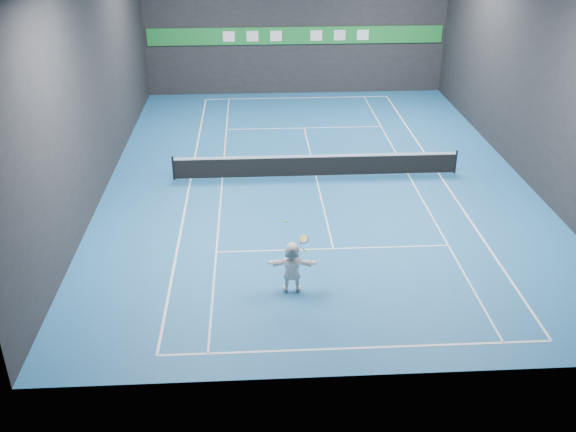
{
  "coord_description": "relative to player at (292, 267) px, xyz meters",
  "views": [
    {
      "loc": [
        -2.73,
        -25.84,
        11.31
      ],
      "look_at": [
        -1.62,
        -6.7,
        1.5
      ],
      "focal_mm": 40.0,
      "sensor_mm": 36.0,
      "label": 1
    }
  ],
  "objects": [
    {
      "name": "service_line_near",
      "position": [
        1.62,
        2.51,
        -0.84
      ],
      "size": [
        8.23,
        0.06,
        0.01
      ],
      "primitive_type": "cube",
      "color": "white",
      "rests_on": "ground"
    },
    {
      "name": "wall_front",
      "position": [
        1.62,
        -4.09,
        3.65
      ],
      "size": [
        18.0,
        0.1,
        9.0
      ],
      "primitive_type": "cube",
      "color": "black",
      "rests_on": "ground"
    },
    {
      "name": "sideline_singles_right",
      "position": [
        5.73,
        8.91,
        -0.84
      ],
      "size": [
        0.06,
        23.78,
        0.01
      ],
      "primitive_type": "cube",
      "color": "white",
      "rests_on": "ground"
    },
    {
      "name": "tennis_ball",
      "position": [
        -0.17,
        0.06,
        1.56
      ],
      "size": [
        0.07,
        0.07,
        0.07
      ],
      "primitive_type": "sphere",
      "color": "#C7DA24",
      "rests_on": "player"
    },
    {
      "name": "sideline_doubles_left",
      "position": [
        -3.87,
        8.91,
        -0.84
      ],
      "size": [
        0.08,
        23.78,
        0.01
      ],
      "primitive_type": "cube",
      "color": "white",
      "rests_on": "ground"
    },
    {
      "name": "tennis_net",
      "position": [
        1.62,
        8.91,
        -0.31
      ],
      "size": [
        12.5,
        0.1,
        1.07
      ],
      "color": "black",
      "rests_on": "ground"
    },
    {
      "name": "ground",
      "position": [
        1.62,
        8.91,
        -0.85
      ],
      "size": [
        26.0,
        26.0,
        0.0
      ],
      "primitive_type": "plane",
      "color": "#1B5A96",
      "rests_on": "ground"
    },
    {
      "name": "center_service_line",
      "position": [
        1.62,
        8.91,
        -0.84
      ],
      "size": [
        0.06,
        12.8,
        0.01
      ],
      "primitive_type": "cube",
      "color": "white",
      "rests_on": "ground"
    },
    {
      "name": "sponsor_banner",
      "position": [
        1.62,
        21.84,
        2.65
      ],
      "size": [
        17.64,
        0.11,
        1.0
      ],
      "color": "#1B7E30",
      "rests_on": "wall_back"
    },
    {
      "name": "baseline_far",
      "position": [
        1.62,
        20.8,
        -0.84
      ],
      "size": [
        10.98,
        0.08,
        0.01
      ],
      "primitive_type": "cube",
      "color": "white",
      "rests_on": "ground"
    },
    {
      "name": "tennis_racket",
      "position": [
        0.36,
        0.05,
        0.9
      ],
      "size": [
        0.42,
        0.38,
        0.63
      ],
      "color": "red",
      "rests_on": "player"
    },
    {
      "name": "player",
      "position": [
        0.0,
        0.0,
        0.0
      ],
      "size": [
        1.6,
        0.6,
        1.7
      ],
      "primitive_type": "imported",
      "rotation": [
        0.0,
        0.0,
        3.08
      ],
      "color": "white",
      "rests_on": "ground"
    },
    {
      "name": "wall_left",
      "position": [
        -7.38,
        8.91,
        3.65
      ],
      "size": [
        0.1,
        26.0,
        9.0
      ],
      "primitive_type": "cube",
      "color": "black",
      "rests_on": "ground"
    },
    {
      "name": "wall_right",
      "position": [
        10.62,
        8.91,
        3.65
      ],
      "size": [
        0.1,
        26.0,
        9.0
      ],
      "primitive_type": "cube",
      "color": "black",
      "rests_on": "ground"
    },
    {
      "name": "sideline_doubles_right",
      "position": [
        7.11,
        8.91,
        -0.84
      ],
      "size": [
        0.08,
        23.78,
        0.01
      ],
      "primitive_type": "cube",
      "color": "white",
      "rests_on": "ground"
    },
    {
      "name": "wall_back",
      "position": [
        1.62,
        21.91,
        3.65
      ],
      "size": [
        18.0,
        0.1,
        9.0
      ],
      "primitive_type": "cube",
      "color": "black",
      "rests_on": "ground"
    },
    {
      "name": "baseline_near",
      "position": [
        1.62,
        -2.98,
        -0.84
      ],
      "size": [
        10.98,
        0.08,
        0.01
      ],
      "primitive_type": "cube",
      "color": "white",
      "rests_on": "ground"
    },
    {
      "name": "service_line_far",
      "position": [
        1.62,
        15.31,
        -0.84
      ],
      "size": [
        8.23,
        0.06,
        0.01
      ],
      "primitive_type": "cube",
      "color": "white",
      "rests_on": "ground"
    },
    {
      "name": "sideline_singles_left",
      "position": [
        -2.49,
        8.91,
        -0.84
      ],
      "size": [
        0.06,
        23.78,
        0.01
      ],
      "primitive_type": "cube",
      "color": "white",
      "rests_on": "ground"
    }
  ]
}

